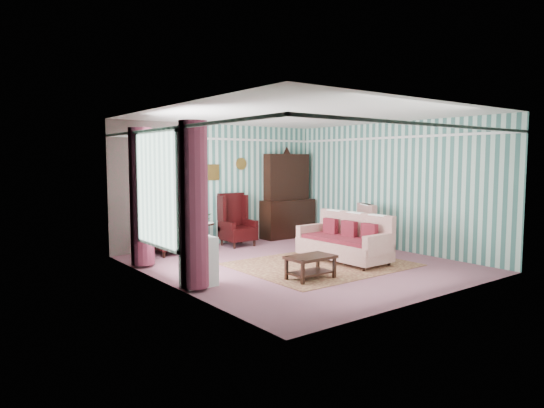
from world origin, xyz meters
TOP-DOWN VIEW (x-y plane):
  - floor at (0.00, 0.00)m, footprint 6.00×6.00m
  - room_shell at (-0.62, 0.18)m, footprint 5.53×6.02m
  - bookcase at (-1.35, 2.84)m, footprint 0.80×0.28m
  - dresser_hutch at (1.90, 2.72)m, footprint 1.50×0.56m
  - wingback_left at (-1.60, 2.45)m, footprint 0.76×0.80m
  - wingback_right at (0.15, 2.45)m, footprint 0.76×0.80m
  - seated_woman at (-1.60, 2.45)m, footprint 0.44×0.40m
  - round_side_table at (-0.70, 2.60)m, footprint 0.50×0.50m
  - nest_table at (2.47, 0.90)m, footprint 0.45×0.38m
  - plant_stand at (-2.40, -0.30)m, footprint 0.55×0.35m
  - rug at (0.30, -0.30)m, footprint 3.20×2.60m
  - sofa at (0.88, -0.32)m, footprint 1.10×1.99m
  - floral_armchair at (1.90, 0.37)m, footprint 1.00×1.08m
  - coffee_table at (-0.65, -1.05)m, footprint 0.83×0.53m
  - potted_plant_a at (-2.43, -0.41)m, footprint 0.40×0.35m
  - potted_plant_b at (-2.32, -0.21)m, footprint 0.29×0.26m
  - potted_plant_c at (-2.43, -0.20)m, footprint 0.28×0.28m

SIDE VIEW (x-z plane):
  - floor at x=0.00m, z-range 0.00..0.00m
  - rug at x=0.30m, z-range 0.00..0.01m
  - coffee_table at x=-0.65m, z-range 0.00..0.41m
  - nest_table at x=2.47m, z-range 0.00..0.54m
  - round_side_table at x=-0.70m, z-range 0.00..0.60m
  - plant_stand at x=-2.40m, z-range 0.00..0.80m
  - floral_armchair at x=1.90m, z-range 0.00..0.97m
  - sofa at x=0.88m, z-range 0.00..1.03m
  - seated_woman at x=-1.60m, z-range 0.00..1.18m
  - wingback_left at x=-1.60m, z-range 0.00..1.25m
  - wingback_right at x=0.15m, z-range 0.00..1.25m
  - potted_plant_c at x=-2.43m, z-range 0.80..1.20m
  - potted_plant_a at x=-2.43m, z-range 0.80..1.22m
  - potted_plant_b at x=-2.32m, z-range 0.80..1.24m
  - bookcase at x=-1.35m, z-range 0.00..2.24m
  - dresser_hutch at x=1.90m, z-range 0.00..2.36m
  - room_shell at x=-0.62m, z-range 0.55..3.46m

